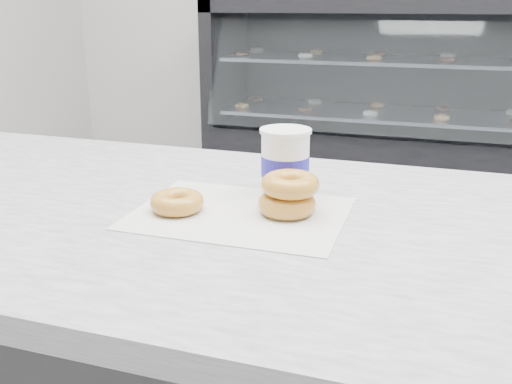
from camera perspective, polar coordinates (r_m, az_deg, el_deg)
display_case at (r=3.62m, az=14.78°, el=6.12°), size 2.40×0.74×1.25m
wax_paper at (r=0.93m, az=-1.63°, el=-2.11°), size 0.34×0.26×0.00m
donut_single at (r=0.94m, az=-7.90°, el=-0.99°), size 0.11×0.11×0.03m
donut_stack at (r=0.92m, az=3.27°, el=-0.21°), size 0.11×0.11×0.07m
coffee_cup at (r=1.00m, az=2.93°, el=3.02°), size 0.11×0.11×0.12m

